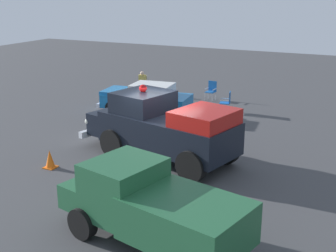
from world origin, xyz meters
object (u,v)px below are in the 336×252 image
object	(u,v)px
vintage_fire_truck	(163,127)
lawn_chair_spare	(211,89)
lawn_chair_near_truck	(143,83)
classic_hot_rod	(146,98)
parked_pickup	(152,206)
lawn_chair_by_car	(227,100)
spectator_seated	(142,82)
traffic_cone	(50,159)

from	to	relation	value
vintage_fire_truck	lawn_chair_spare	distance (m)	9.33
lawn_chair_near_truck	classic_hot_rod	bearing A→B (deg)	121.00
classic_hot_rod	vintage_fire_truck	bearing A→B (deg)	123.95
parked_pickup	lawn_chair_near_truck	world-z (taller)	parked_pickup
lawn_chair_near_truck	lawn_chair_by_car	world-z (taller)	same
lawn_chair_near_truck	vintage_fire_truck	bearing A→B (deg)	122.74
vintage_fire_truck	spectator_seated	distance (m)	10.53
lawn_chair_near_truck	lawn_chair_by_car	distance (m)	6.05
classic_hot_rod	spectator_seated	xyz separation A→B (m)	(2.22, -3.62, -0.05)
vintage_fire_truck	traffic_cone	world-z (taller)	vintage_fire_truck
traffic_cone	lawn_chair_spare	bearing A→B (deg)	-97.21
lawn_chair_spare	lawn_chair_by_car	bearing A→B (deg)	127.66
lawn_chair_by_car	traffic_cone	world-z (taller)	lawn_chair_by_car
vintage_fire_truck	classic_hot_rod	world-z (taller)	vintage_fire_truck
lawn_chair_near_truck	spectator_seated	size ratio (longest dim) A/B	0.79
parked_pickup	lawn_chair_by_car	xyz separation A→B (m)	(2.28, -12.29, -0.40)
vintage_fire_truck	lawn_chair_by_car	distance (m)	7.12
vintage_fire_truck	classic_hot_rod	size ratio (longest dim) A/B	1.38
classic_hot_rod	lawn_chair_by_car	bearing A→B (deg)	-151.68
classic_hot_rod	parked_pickup	size ratio (longest dim) A/B	0.89
parked_pickup	lawn_chair_spare	distance (m)	14.89
vintage_fire_truck	classic_hot_rod	distance (m)	6.29
parked_pickup	lawn_chair_spare	xyz separation A→B (m)	(3.88, -14.37, -0.40)
parked_pickup	spectator_seated	world-z (taller)	parked_pickup
spectator_seated	traffic_cone	bearing A→B (deg)	103.23
classic_hot_rod	parked_pickup	distance (m)	11.90
classic_hot_rod	lawn_chair_near_truck	size ratio (longest dim) A/B	4.45
lawn_chair_near_truck	lawn_chair_by_car	bearing A→B (deg)	162.13
lawn_chair_spare	traffic_cone	xyz separation A→B (m)	(1.47, 11.63, -0.28)
spectator_seated	lawn_chair_near_truck	bearing A→B (deg)	-76.56
parked_pickup	spectator_seated	distance (m)	16.14
lawn_chair_near_truck	lawn_chair_spare	size ratio (longest dim) A/B	1.00
lawn_chair_spare	parked_pickup	bearing A→B (deg)	105.13
lawn_chair_by_car	spectator_seated	world-z (taller)	spectator_seated
classic_hot_rod	spectator_seated	distance (m)	4.25
lawn_chair_spare	spectator_seated	world-z (taller)	spectator_seated
vintage_fire_truck	lawn_chair_spare	xyz separation A→B (m)	(1.60, -9.17, -0.61)
lawn_chair_by_car	lawn_chair_spare	size ratio (longest dim) A/B	1.00
spectator_seated	classic_hot_rod	bearing A→B (deg)	121.53
lawn_chair_spare	traffic_cone	distance (m)	11.73
lawn_chair_near_truck	lawn_chair_spare	world-z (taller)	same
lawn_chair_spare	classic_hot_rod	bearing A→B (deg)	64.39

